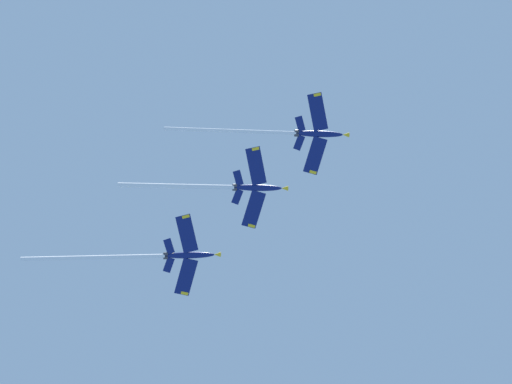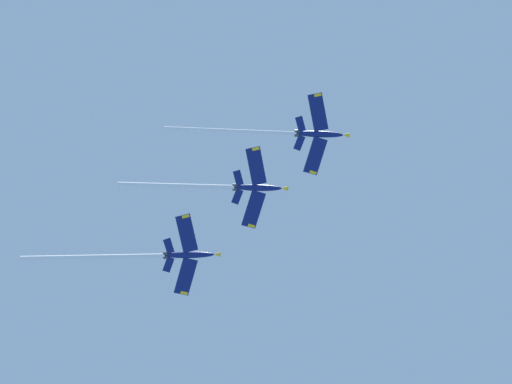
% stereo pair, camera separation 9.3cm
% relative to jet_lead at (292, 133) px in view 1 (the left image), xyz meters
% --- Properties ---
extents(jet_lead, '(44.32, 20.16, 10.58)m').
position_rel_jet_lead_xyz_m(jet_lead, '(0.00, 0.00, 0.00)').
color(jet_lead, navy).
extents(jet_second, '(39.97, 20.17, 10.68)m').
position_rel_jet_lead_xyz_m(jet_second, '(-14.59, 14.34, -2.89)').
color(jet_second, navy).
extents(jet_third, '(45.11, 20.14, 11.53)m').
position_rel_jet_lead_xyz_m(jet_third, '(-29.89, 32.00, -6.57)').
color(jet_third, navy).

